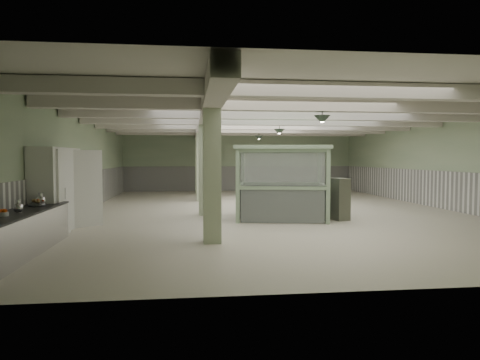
{
  "coord_description": "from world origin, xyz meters",
  "views": [
    {
      "loc": [
        -3.02,
        -16.14,
        2.03
      ],
      "look_at": [
        -1.39,
        -2.25,
        1.3
      ],
      "focal_mm": 32.0,
      "sensor_mm": 36.0,
      "label": 1
    }
  ],
  "objects": [
    {
      "name": "column_d",
      "position": [
        -2.5,
        8.0,
        1.8
      ],
      "size": [
        0.42,
        0.42,
        3.6
      ],
      "primitive_type": "cube",
      "color": "#B5C59E",
      "rests_on": "floor"
    },
    {
      "name": "pendant_front",
      "position": [
        0.5,
        -5.0,
        3.05
      ],
      "size": [
        0.44,
        0.44,
        0.22
      ],
      "primitive_type": "cone",
      "rotation": [
        3.14,
        0.0,
        0.0
      ],
      "color": "#304033",
      "rests_on": "ceiling"
    },
    {
      "name": "beam_c",
      "position": [
        0.0,
        -2.5,
        3.42
      ],
      "size": [
        13.9,
        0.35,
        0.32
      ],
      "primitive_type": "cube",
      "color": "beige",
      "rests_on": "ceiling"
    },
    {
      "name": "beam_b",
      "position": [
        0.0,
        -5.0,
        3.42
      ],
      "size": [
        13.9,
        0.35,
        0.32
      ],
      "primitive_type": "cube",
      "color": "beige",
      "rests_on": "ceiling"
    },
    {
      "name": "beam_g",
      "position": [
        0.0,
        7.5,
        3.42
      ],
      "size": [
        13.9,
        0.35,
        0.32
      ],
      "primitive_type": "cube",
      "color": "beige",
      "rests_on": "ceiling"
    },
    {
      "name": "wall_front",
      "position": [
        0.0,
        -10.0,
        1.8
      ],
      "size": [
        14.0,
        0.02,
        3.6
      ],
      "primitive_type": "cube",
      "color": "#ADBF99",
      "rests_on": "floor"
    },
    {
      "name": "wainscot_right",
      "position": [
        6.97,
        0.0,
        0.75
      ],
      "size": [
        0.05,
        19.9,
        1.5
      ],
      "primitive_type": "cube",
      "color": "white",
      "rests_on": "floor"
    },
    {
      "name": "beam_f",
      "position": [
        0.0,
        5.0,
        3.42
      ],
      "size": [
        13.9,
        0.35,
        0.32
      ],
      "primitive_type": "cube",
      "color": "beige",
      "rests_on": "ceiling"
    },
    {
      "name": "orange_bowl",
      "position": [
        -6.6,
        -7.52,
        0.94
      ],
      "size": [
        0.29,
        0.29,
        0.08
      ],
      "primitive_type": "cylinder",
      "rotation": [
        0.0,
        0.0,
        -0.37
      ],
      "color": "#B2B2B7",
      "rests_on": "prep_counter"
    },
    {
      "name": "floor",
      "position": [
        0.0,
        0.0,
        0.0
      ],
      "size": [
        20.0,
        20.0,
        0.0
      ],
      "primitive_type": "plane",
      "color": "beige",
      "rests_on": "ground"
    },
    {
      "name": "beam_a",
      "position": [
        0.0,
        -7.5,
        3.42
      ],
      "size": [
        13.9,
        0.35,
        0.32
      ],
      "primitive_type": "cube",
      "color": "beige",
      "rests_on": "ceiling"
    },
    {
      "name": "filing_cabinet",
      "position": [
        1.82,
        -2.74,
        0.68
      ],
      "size": [
        0.58,
        0.72,
        1.37
      ],
      "primitive_type": "cube",
      "rotation": [
        0.0,
        0.0,
        0.24
      ],
      "color": "#626655",
      "rests_on": "floor"
    },
    {
      "name": "wall_right",
      "position": [
        7.0,
        0.0,
        1.8
      ],
      "size": [
        0.02,
        20.0,
        3.6
      ],
      "primitive_type": "cube",
      "color": "#ADBF99",
      "rests_on": "floor"
    },
    {
      "name": "pitcher_near",
      "position": [
        -6.51,
        -6.99,
        1.04
      ],
      "size": [
        0.25,
        0.27,
        0.27
      ],
      "primitive_type": null,
      "rotation": [
        0.0,
        0.0,
        0.37
      ],
      "color": "silver",
      "rests_on": "prep_counter"
    },
    {
      "name": "pendant_back",
      "position": [
        0.5,
        5.5,
        3.05
      ],
      "size": [
        0.44,
        0.44,
        0.22
      ],
      "primitive_type": "cone",
      "rotation": [
        3.14,
        0.0,
        0.0
      ],
      "color": "#304033",
      "rests_on": "ceiling"
    },
    {
      "name": "wainscot_back",
      "position": [
        0.0,
        9.97,
        0.75
      ],
      "size": [
        13.9,
        0.05,
        1.5
      ],
      "primitive_type": "cube",
      "color": "white",
      "rests_on": "floor"
    },
    {
      "name": "beam_d",
      "position": [
        0.0,
        0.0,
        3.42
      ],
      "size": [
        13.9,
        0.35,
        0.32
      ],
      "primitive_type": "cube",
      "color": "beige",
      "rests_on": "ceiling"
    },
    {
      "name": "veg_colander",
      "position": [
        -6.55,
        -5.8,
        0.99
      ],
      "size": [
        0.46,
        0.46,
        0.17
      ],
      "primitive_type": null,
      "rotation": [
        0.0,
        0.0,
        0.24
      ],
      "color": "#38383C",
      "rests_on": "prep_counter"
    },
    {
      "name": "wall_left",
      "position": [
        -7.0,
        0.0,
        1.8
      ],
      "size": [
        0.02,
        20.0,
        3.6
      ],
      "primitive_type": "cube",
      "color": "#ADBF99",
      "rests_on": "floor"
    },
    {
      "name": "pitcher_far",
      "position": [
        -6.52,
        -5.63,
        1.05
      ],
      "size": [
        0.23,
        0.26,
        0.31
      ],
      "primitive_type": null,
      "rotation": [
        0.0,
        0.0,
        0.08
      ],
      "color": "silver",
      "rests_on": "prep_counter"
    },
    {
      "name": "column_c",
      "position": [
        -2.5,
        4.0,
        1.8
      ],
      "size": [
        0.42,
        0.42,
        3.6
      ],
      "primitive_type": "cube",
      "color": "#B5C59E",
      "rests_on": "floor"
    },
    {
      "name": "guard_booth",
      "position": [
        0.02,
        -2.19,
        1.66
      ],
      "size": [
        3.44,
        3.08,
        2.42
      ],
      "rotation": [
        0.0,
        0.0,
        -0.19
      ],
      "color": "#8FAB89",
      "rests_on": "floor"
    },
    {
      "name": "column_b",
      "position": [
        -2.5,
        -1.0,
        1.8
      ],
      "size": [
        0.42,
        0.42,
        3.6
      ],
      "primitive_type": "cube",
      "color": "#B5C59E",
      "rests_on": "floor"
    },
    {
      "name": "wainscot_left",
      "position": [
        -6.97,
        0.0,
        0.75
      ],
      "size": [
        0.05,
        19.9,
        1.5
      ],
      "primitive_type": "cube",
      "color": "white",
      "rests_on": "floor"
    },
    {
      "name": "walkin_cooler",
      "position": [
        -6.62,
        -4.0,
        1.2
      ],
      "size": [
        1.23,
        2.63,
        2.41
      ],
      "color": "white",
      "rests_on": "floor"
    },
    {
      "name": "beam_e",
      "position": [
        0.0,
        2.5,
        3.42
      ],
      "size": [
        13.9,
        0.35,
        0.32
      ],
      "primitive_type": "cube",
      "color": "beige",
      "rests_on": "ceiling"
    },
    {
      "name": "ceiling",
      "position": [
        0.0,
        0.0,
        3.6
      ],
      "size": [
        14.0,
        20.0,
        0.02
      ],
      "primitive_type": "cube",
      "color": "silver",
      "rests_on": "wall_back"
    },
    {
      "name": "wall_back",
      "position": [
        0.0,
        10.0,
        1.8
      ],
      "size": [
        14.0,
        0.02,
        3.6
      ],
      "primitive_type": "cube",
      "color": "#ADBF99",
      "rests_on": "floor"
    },
    {
      "name": "pendant_mid",
      "position": [
        0.5,
        0.5,
        3.05
      ],
      "size": [
        0.44,
        0.44,
        0.22
      ],
      "primitive_type": "cone",
      "rotation": [
        3.14,
        0.0,
        0.0
      ],
      "color": "#304033",
      "rests_on": "ceiling"
    },
    {
      "name": "column_a",
      "position": [
        -2.5,
        -6.0,
        1.8
      ],
      "size": [
        0.42,
        0.42,
        3.6
      ],
      "primitive_type": "cube",
      "color": "#B5C59E",
      "rests_on": "floor"
    },
    {
      "name": "prep_counter",
      "position": [
        -6.54,
        -7.0,
        0.46
      ],
      "size": [
        0.8,
        4.59,
        0.91
      ],
      "color": "silver",
      "rests_on": "floor"
    },
    {
      "name": "girder",
      "position": [
        -2.5,
        0.0,
        3.38
      ],
      "size": [
        0.45,
        19.9,
        0.4
      ],
      "primitive_type": "cube",
      "color": "beige",
      "rests_on": "ceiling"
    }
  ]
}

